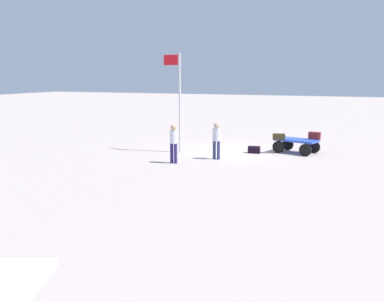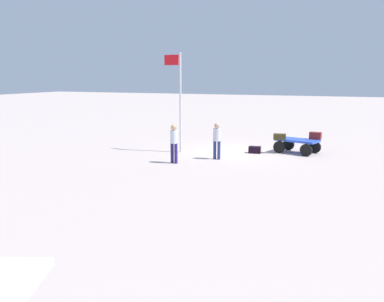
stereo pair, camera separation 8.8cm
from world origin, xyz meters
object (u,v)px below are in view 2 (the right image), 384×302
Objects in this scene: suitcase_tan at (255,150)px; luggage_cart at (297,143)px; worker_lead at (217,138)px; flagpole at (179,95)px; suitcase_dark at (315,136)px; worker_trailing at (174,141)px; suitcase_maroon at (280,137)px.

luggage_cart is at bearing -157.26° from suitcase_tan.
flagpole is (2.33, -1.02, 1.84)m from worker_lead.
suitcase_dark is at bearing -160.11° from flagpole.
worker_lead is 0.98× the size of worker_trailing.
flagpole is (4.68, 1.52, 2.00)m from suitcase_maroon.
suitcase_dark is at bearing -157.46° from suitcase_tan.
flagpole reaches higher than worker_trailing.
flagpole is (5.46, 1.94, 2.35)m from luggage_cart.
worker_lead is at bearing 47.24° from suitcase_maroon.
suitcase_dark is 1.77m from suitcase_maroon.
worker_lead is (3.13, 2.96, 0.51)m from luggage_cart.
worker_trailing is (2.67, 3.69, 0.83)m from suitcase_tan.
suitcase_tan is at bearing -125.91° from worker_trailing.
luggage_cart is 0.94m from suitcase_maroon.
suitcase_tan is at bearing -119.62° from worker_lead.
worker_lead reaches higher than suitcase_maroon.
luggage_cart is at bearing 22.08° from suitcase_dark.
suitcase_maroon is 5.56m from worker_trailing.
suitcase_tan is at bearing 22.74° from luggage_cart.
suitcase_maroon is (0.77, 0.41, 0.34)m from luggage_cart.
flagpole reaches higher than suitcase_maroon.
suitcase_dark is 5.14m from worker_lead.
luggage_cart is 0.97m from suitcase_dark.
luggage_cart is at bearing -160.44° from flagpole.
suitcase_dark is 3.03m from suitcase_tan.
luggage_cart is 6.25m from flagpole.
suitcase_dark is (-0.83, -0.33, 0.37)m from luggage_cart.
suitcase_tan is 4.62m from worker_trailing.
worker_lead is (1.23, 2.16, 0.83)m from suitcase_tan.
luggage_cart is 0.46× the size of flagpole.
suitcase_dark is at bearing -154.90° from suitcase_maroon.
suitcase_maroon is 5.32m from flagpole.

